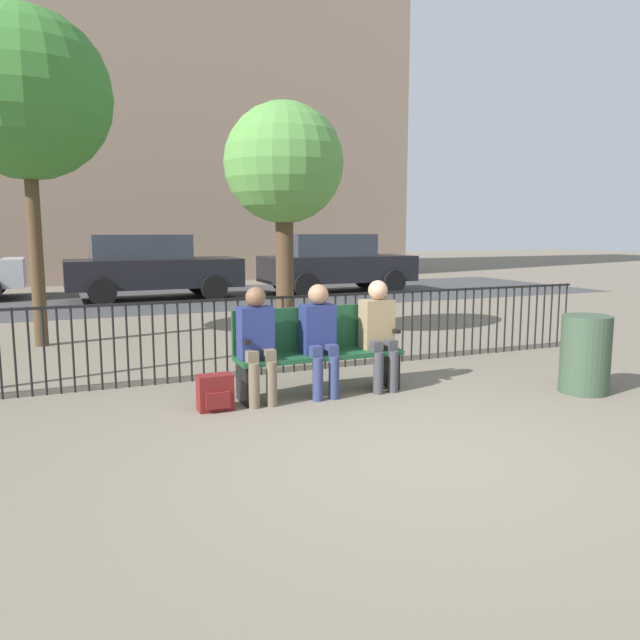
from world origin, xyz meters
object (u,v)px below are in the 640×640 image
seated_person_1 (319,334)px  parked_car_2 (150,266)px  seated_person_0 (257,339)px  park_bench (317,347)px  tree_0 (284,166)px  seated_person_2 (379,329)px  tree_1 (26,96)px  trash_bin (585,354)px  backpack (215,393)px  parked_car_0 (335,262)px

seated_person_1 → parked_car_2: parked_car_2 is taller
seated_person_0 → seated_person_1: (0.68, 0.00, 0.01)m
park_bench → seated_person_0: 0.74m
tree_0 → seated_person_2: bearing=-91.5°
tree_1 → parked_car_2: (2.43, 5.73, -2.79)m
park_bench → seated_person_1: size_ratio=1.52×
trash_bin → park_bench: bearing=157.2°
seated_person_1 → backpack: size_ratio=3.36×
seated_person_2 → tree_1: 6.24m
tree_1 → parked_car_2: bearing=67.1°
seated_person_1 → parked_car_2: 10.03m
seated_person_0 → seated_person_2: 1.38m
seated_person_0 → backpack: bearing=-168.1°
backpack → parked_car_0: size_ratio=0.08×
tree_1 → parked_car_0: tree_1 is taller
seated_person_1 → tree_1: (-2.74, 4.29, 2.97)m
tree_1 → backpack: bearing=-69.9°
seated_person_2 → tree_1: bearing=128.8°
seated_person_1 → parked_car_0: bearing=64.8°
seated_person_0 → seated_person_2: seated_person_2 is taller
seated_person_0 → tree_0: 4.08m
seated_person_2 → tree_1: tree_1 is taller
tree_0 → seated_person_0: bearing=-114.4°
trash_bin → seated_person_1: bearing=159.8°
seated_person_0 → trash_bin: size_ratio=1.41×
seated_person_2 → parked_car_2: parked_car_2 is taller
tree_0 → parked_car_0: tree_0 is taller
tree_1 → parked_car_0: 9.68m
seated_person_0 → tree_1: 5.61m
tree_1 → parked_car_2: 6.82m
park_bench → seated_person_2: 0.71m
backpack → tree_1: 5.81m
seated_person_0 → tree_1: tree_1 is taller
parked_car_0 → parked_car_2: same height
trash_bin → seated_person_0: bearing=163.7°
tree_0 → trash_bin: tree_0 is taller
park_bench → tree_0: (0.76, 3.09, 2.20)m
seated_person_0 → tree_0: size_ratio=0.32×
parked_car_0 → parked_car_2: 4.97m
trash_bin → seated_person_2: bearing=153.6°
park_bench → tree_0: tree_0 is taller
parked_car_0 → trash_bin: size_ratio=5.03×
park_bench → backpack: bearing=-169.0°
seated_person_2 → tree_0: size_ratio=0.33×
seated_person_2 → seated_person_1: bearing=-179.9°
seated_person_0 → trash_bin: 3.51m
seated_person_1 → tree_0: size_ratio=0.32×
seated_person_0 → backpack: seated_person_0 is taller
tree_0 → seated_person_1: bearing=-103.7°
seated_person_1 → park_bench: bearing=77.8°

